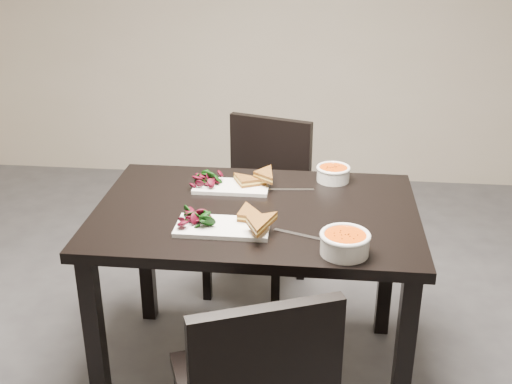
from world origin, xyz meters
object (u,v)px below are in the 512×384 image
plate_far (231,187)px  soup_bowl_near (345,242)px  plate_near (223,227)px  soup_bowl_far (333,173)px  table (256,233)px  chair_far (262,196)px

plate_far → soup_bowl_near: bearing=-47.7°
soup_bowl_near → plate_far: bearing=132.3°
soup_bowl_near → plate_far: size_ratio=0.56×
plate_near → soup_bowl_far: size_ratio=2.34×
table → soup_bowl_near: 0.46m
table → soup_bowl_far: (0.29, 0.31, 0.13)m
chair_far → plate_near: bearing=-76.2°
plate_near → soup_bowl_far: bearing=51.4°
table → plate_far: bearing=123.1°
chair_far → plate_near: size_ratio=2.61×
soup_bowl_near → soup_bowl_far: size_ratio=1.19×
plate_near → plate_far: bearing=93.2°
table → soup_bowl_far: 0.44m
soup_bowl_near → plate_near: bearing=163.2°
soup_bowl_near → soup_bowl_far: 0.61m
plate_far → soup_bowl_far: soup_bowl_far is taller
plate_far → soup_bowl_far: bearing=17.2°
soup_bowl_near → soup_bowl_far: (-0.03, 0.61, -0.01)m
plate_near → chair_far: bearing=86.8°
plate_near → plate_far: size_ratio=1.10×
soup_bowl_far → table: bearing=-133.1°
soup_bowl_far → soup_bowl_near: bearing=-86.8°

